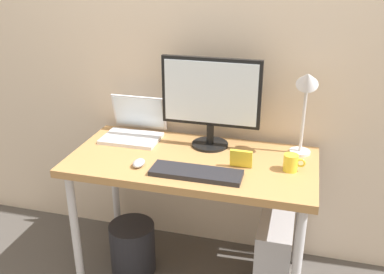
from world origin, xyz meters
name	(u,v)px	position (x,y,z in m)	size (l,w,h in m)	color
ground_plane	(192,273)	(0.00, 0.00, 0.00)	(6.00, 6.00, 0.00)	#4C4742
back_wall	(210,37)	(0.00, 0.37, 1.30)	(4.40, 0.04, 2.60)	beige
desk	(192,171)	(0.00, 0.00, 0.67)	(1.27, 0.63, 0.74)	#B7844C
monitor	(211,98)	(0.05, 0.18, 1.02)	(0.53, 0.20, 0.49)	black
laptop	(135,127)	(-0.40, 0.20, 0.80)	(0.32, 0.27, 0.23)	silver
desk_lamp	(306,93)	(0.54, 0.18, 1.09)	(0.11, 0.16, 0.48)	silver
keyboard	(196,173)	(0.07, -0.17, 0.76)	(0.44, 0.14, 0.02)	#232328
mouse	(139,163)	(-0.23, -0.15, 0.76)	(0.06, 0.09, 0.03)	#B2B2B7
coffee_mug	(291,163)	(0.50, -0.01, 0.79)	(0.11, 0.07, 0.08)	yellow
photo_frame	(241,159)	(0.26, -0.03, 0.79)	(0.11, 0.02, 0.09)	yellow
computer_tower	(274,255)	(0.46, 0.02, 0.21)	(0.18, 0.36, 0.42)	#B2B2B7
wastebasket	(133,247)	(-0.34, -0.05, 0.15)	(0.26, 0.26, 0.30)	#232328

